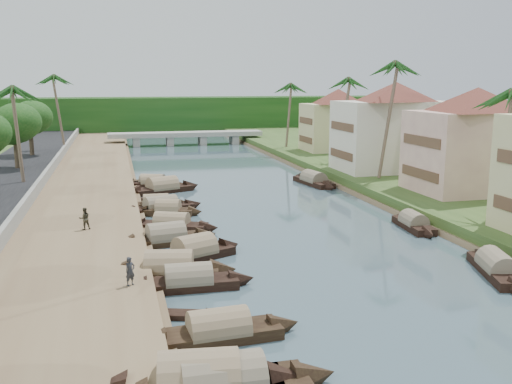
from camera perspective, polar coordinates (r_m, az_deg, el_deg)
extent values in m
plane|color=#3C515A|center=(36.92, 6.95, -7.05)|extent=(220.00, 220.00, 0.00)
cube|color=brown|center=(53.99, -17.14, -1.27)|extent=(10.00, 180.00, 0.80)
cube|color=#2D461C|center=(62.48, 16.81, 0.54)|extent=(16.00, 180.00, 1.20)
cube|color=gray|center=(54.22, -21.63, -0.48)|extent=(0.40, 180.00, 1.10)
cube|color=#11390F|center=(128.60, -8.30, 7.52)|extent=(120.00, 4.00, 8.00)
cube|color=#11390F|center=(133.57, -8.52, 7.64)|extent=(120.00, 4.00, 8.00)
cube|color=#11390F|center=(138.54, -8.72, 7.74)|extent=(120.00, 4.00, 8.00)
cube|color=gray|center=(105.94, -7.02, 5.77)|extent=(28.00, 4.00, 0.80)
cube|color=gray|center=(105.35, -11.89, 4.99)|extent=(1.20, 3.50, 1.80)
cube|color=gray|center=(105.73, -8.62, 5.12)|extent=(1.20, 3.50, 1.80)
cube|color=gray|center=(106.45, -5.40, 5.23)|extent=(1.20, 3.50, 1.80)
cube|color=gray|center=(107.49, -2.22, 5.32)|extent=(1.20, 3.50, 1.80)
cube|color=beige|center=(57.41, 20.95, 3.80)|extent=(11.00, 8.00, 7.50)
pyramid|color=brown|center=(57.08, 21.28, 8.64)|extent=(14.11, 14.11, 2.20)
cube|color=brown|center=(54.69, 16.03, 1.80)|extent=(0.10, 6.40, 0.90)
cube|color=brown|center=(54.32, 16.19, 4.92)|extent=(0.10, 6.40, 0.90)
cube|color=beige|center=(68.80, 13.63, 5.48)|extent=(13.00, 8.00, 8.00)
pyramid|color=brown|center=(68.54, 13.83, 9.73)|extent=(15.59, 15.59, 2.20)
cube|color=brown|center=(66.26, 8.51, 3.73)|extent=(0.10, 6.40, 0.90)
cube|color=brown|center=(65.94, 8.59, 6.49)|extent=(0.10, 6.40, 0.90)
cube|color=#C5BB84|center=(87.38, 8.15, 6.44)|extent=(10.00, 7.00, 7.00)
pyramid|color=brown|center=(87.15, 8.23, 9.46)|extent=(12.62, 12.62, 2.20)
cube|color=brown|center=(85.77, 4.97, 5.25)|extent=(0.10, 5.60, 0.90)
cube|color=brown|center=(85.54, 5.00, 7.12)|extent=(0.10, 5.60, 0.90)
cone|color=black|center=(22.98, 5.91, -17.89)|extent=(1.85, 1.81, 2.02)
cylinder|color=#78685A|center=(22.01, -3.37, -18.34)|extent=(4.93, 2.10, 2.09)
cone|color=black|center=(22.58, 3.57, -18.42)|extent=(2.04, 2.19, 2.20)
cylinder|color=#897257|center=(22.10, -5.73, -18.25)|extent=(4.99, 2.84, 2.31)
cube|color=black|center=(26.26, -3.76, -14.20)|extent=(5.76, 2.17, 0.70)
cone|color=black|center=(27.09, 2.85, -13.18)|extent=(1.73, 1.70, 1.77)
cone|color=black|center=(25.72, -10.77, -14.74)|extent=(1.73, 1.70, 1.77)
cylinder|color=#897257|center=(26.10, -3.77, -13.44)|extent=(4.43, 2.14, 1.83)
cube|color=black|center=(32.43, -6.75, -9.24)|extent=(5.53, 1.90, 0.70)
cone|color=black|center=(32.81, -1.38, -8.78)|extent=(1.62, 1.62, 1.75)
cone|color=black|center=(32.29, -12.21, -9.37)|extent=(1.62, 1.62, 1.75)
cylinder|color=#78685A|center=(32.31, -6.76, -8.61)|extent=(4.24, 1.93, 1.82)
cube|color=black|center=(34.62, -8.66, -7.98)|extent=(6.14, 3.11, 0.70)
cone|color=black|center=(34.39, -3.21, -7.85)|extent=(2.02, 2.09, 1.98)
cone|color=black|center=(35.10, -14.01, -7.78)|extent=(2.02, 2.09, 1.98)
cylinder|color=#897257|center=(34.50, -8.68, -7.38)|extent=(4.80, 2.92, 2.07)
cube|color=black|center=(37.70, -6.15, -6.33)|extent=(5.60, 4.02, 0.70)
cone|color=black|center=(39.23, -2.56, -5.47)|extent=(2.17, 2.30, 1.98)
cone|color=black|center=(36.28, -10.05, -7.00)|extent=(2.17, 2.30, 1.98)
cylinder|color=#897257|center=(37.59, -6.16, -5.78)|extent=(4.51, 3.58, 2.10)
cube|color=black|center=(41.24, -8.97, -4.89)|extent=(5.76, 2.84, 0.70)
cone|color=black|center=(42.03, -4.92, -4.38)|extent=(1.88, 2.01, 1.95)
cone|color=black|center=(40.61, -13.17, -5.18)|extent=(1.88, 2.01, 1.95)
cylinder|color=#78685A|center=(41.13, -8.98, -4.38)|extent=(4.49, 2.71, 2.05)
cube|color=black|center=(44.98, -8.40, -3.54)|extent=(5.68, 3.78, 0.70)
cone|color=black|center=(44.11, -4.66, -3.64)|extent=(2.06, 2.05, 1.72)
cone|color=black|center=(45.99, -12.00, -3.24)|extent=(2.06, 2.05, 1.72)
cylinder|color=#897257|center=(44.88, -8.42, -3.07)|extent=(4.53, 3.32, 1.79)
cube|color=black|center=(50.12, -8.76, -2.06)|extent=(4.61, 2.88, 0.70)
cone|color=black|center=(49.62, -6.06, -2.03)|extent=(1.66, 1.78, 1.59)
cone|color=black|center=(50.70, -11.42, -1.91)|extent=(1.66, 1.78, 1.59)
cylinder|color=#897257|center=(50.04, -8.77, -1.63)|extent=(3.66, 2.62, 1.68)
cube|color=black|center=(51.39, -9.49, -1.76)|extent=(6.16, 3.51, 0.70)
cone|color=black|center=(52.68, -6.20, -1.27)|extent=(2.09, 2.03, 1.77)
cone|color=black|center=(50.24, -12.95, -2.08)|extent=(2.09, 2.03, 1.77)
cylinder|color=#78685A|center=(51.31, -9.51, -1.34)|extent=(4.86, 3.14, 1.83)
cube|color=black|center=(52.83, -9.96, -1.43)|extent=(4.79, 1.62, 0.70)
cone|color=black|center=(53.02, -7.11, -1.21)|extent=(1.39, 1.42, 1.56)
cone|color=black|center=(52.74, -12.84, -1.47)|extent=(1.39, 1.42, 1.56)
cylinder|color=#897257|center=(52.75, -9.97, -1.02)|extent=(3.66, 1.67, 1.63)
cube|color=black|center=(60.56, -9.32, 0.17)|extent=(6.61, 4.24, 0.70)
cone|color=black|center=(62.09, -6.44, 0.58)|extent=(2.39, 2.45, 2.13)
cone|color=black|center=(59.17, -12.36, -0.12)|extent=(2.39, 2.45, 2.13)
cylinder|color=#897257|center=(60.49, -9.33, 0.52)|extent=(5.26, 3.79, 2.23)
cube|color=black|center=(64.27, -10.30, 0.75)|extent=(5.75, 3.82, 0.70)
cone|color=black|center=(63.18, -7.67, 0.73)|extent=(2.04, 1.95, 1.59)
cone|color=black|center=(65.47, -12.85, 0.91)|extent=(2.04, 1.95, 1.59)
cylinder|color=#78685A|center=(64.21, -10.32, 1.09)|extent=(4.57, 3.31, 1.63)
cube|color=black|center=(63.96, -10.41, 0.70)|extent=(4.97, 1.87, 0.70)
cone|color=black|center=(64.00, -7.98, 0.85)|extent=(1.49, 1.51, 1.59)
cone|color=black|center=(64.00, -12.84, 0.68)|extent=(1.49, 1.51, 1.59)
cylinder|color=#897257|center=(63.89, -10.42, 1.03)|extent=(3.82, 1.86, 1.65)
cube|color=black|center=(37.28, 22.92, -7.36)|extent=(3.45, 6.33, 0.70)
cone|color=black|center=(40.31, 21.34, -5.78)|extent=(2.00, 2.11, 1.75)
cylinder|color=#78685A|center=(37.16, 22.97, -6.80)|extent=(3.09, 4.98, 1.80)
cube|color=black|center=(46.55, 15.47, -3.34)|extent=(2.02, 5.14, 0.70)
cone|color=black|center=(49.00, 14.14, -2.47)|extent=(1.55, 1.56, 1.60)
cone|color=black|center=(44.09, 16.96, -4.10)|extent=(1.55, 1.56, 1.60)
cylinder|color=#78685A|center=(46.46, 15.49, -2.88)|extent=(1.98, 3.97, 1.66)
cube|color=black|center=(64.63, 5.78, 0.93)|extent=(2.89, 6.92, 0.70)
cone|color=black|center=(67.88, 4.30, 1.50)|extent=(1.99, 2.14, 1.95)
cone|color=black|center=(61.41, 7.42, 0.44)|extent=(1.99, 2.14, 1.95)
cylinder|color=#78685A|center=(64.57, 5.79, 1.26)|extent=(2.73, 5.37, 2.00)
cube|color=black|center=(28.91, -8.60, -12.08)|extent=(4.16, 2.18, 0.35)
cone|color=black|center=(28.49, -3.99, -12.34)|extent=(1.26, 1.19, 0.91)
cone|color=black|center=(29.51, -13.04, -11.76)|extent=(1.26, 1.19, 0.91)
cube|color=black|center=(56.64, -11.17, -0.74)|extent=(3.45, 0.76, 0.35)
cone|color=black|center=(56.79, -9.22, -0.65)|extent=(0.87, 0.70, 0.69)
cone|color=black|center=(56.55, -13.12, -0.84)|extent=(0.87, 0.70, 0.69)
cylinder|color=brown|center=(47.56, 23.34, 3.54)|extent=(1.11, 0.36, 9.54)
sphere|color=#1A4717|center=(47.27, 23.76, 9.05)|extent=(3.20, 3.20, 3.20)
cylinder|color=brown|center=(62.10, 12.69, 6.96)|extent=(2.01, 0.36, 12.23)
sphere|color=#1A4717|center=(62.00, 12.92, 12.41)|extent=(3.20, 3.20, 3.20)
cylinder|color=brown|center=(75.60, 8.48, 7.16)|extent=(1.83, 0.36, 10.66)
sphere|color=#1A4717|center=(75.45, 8.59, 11.06)|extent=(3.20, 3.20, 3.20)
cylinder|color=brown|center=(61.89, -22.62, 5.27)|extent=(0.79, 0.36, 9.52)
sphere|color=#1A4717|center=(61.68, -22.93, 9.49)|extent=(3.20, 3.20, 3.20)
cylinder|color=brown|center=(91.13, 3.16, 7.63)|extent=(1.12, 0.36, 9.92)
sphere|color=#1A4717|center=(90.98, 3.20, 10.63)|extent=(3.20, 3.20, 3.20)
cylinder|color=brown|center=(92.24, -18.93, 7.57)|extent=(1.48, 0.36, 11.00)
sphere|color=#1A4717|center=(92.14, -19.13, 10.86)|extent=(3.20, 3.20, 3.20)
cylinder|color=#4A3B2A|center=(72.82, -22.80, 3.58)|extent=(0.60, 0.60, 3.54)
ellipsoid|color=#11390F|center=(72.51, -23.00, 6.23)|extent=(5.41, 5.41, 4.45)
cylinder|color=#4A3B2A|center=(85.25, -21.54, 4.60)|extent=(0.60, 0.60, 3.46)
ellipsoid|color=#11390F|center=(85.00, -21.70, 6.81)|extent=(5.43, 5.43, 4.46)
cylinder|color=#4A3B2A|center=(73.30, 16.26, 3.87)|extent=(0.60, 0.60, 3.50)
ellipsoid|color=#11390F|center=(72.99, 16.40, 6.48)|extent=(4.93, 4.93, 4.05)
imported|color=#27292F|center=(30.93, -12.48, -7.75)|extent=(0.68, 0.62, 1.55)
imported|color=#323023|center=(43.27, -16.76, -2.56)|extent=(0.91, 0.79, 1.61)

